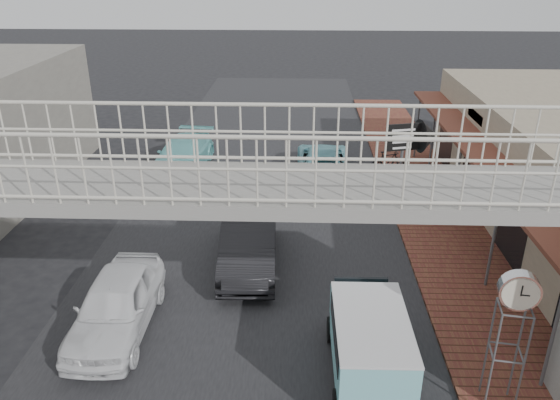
# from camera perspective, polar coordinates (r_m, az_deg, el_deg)

# --- Properties ---
(ground) EXTENTS (120.00, 120.00, 0.00)m
(ground) POSITION_cam_1_polar(r_m,az_deg,el_deg) (15.34, -3.91, -10.64)
(ground) COLOR black
(ground) RESTS_ON ground
(road_strip) EXTENTS (10.00, 60.00, 0.01)m
(road_strip) POSITION_cam_1_polar(r_m,az_deg,el_deg) (15.33, -3.92, -10.63)
(road_strip) COLOR black
(road_strip) RESTS_ON ground
(sidewalk) EXTENTS (3.00, 40.00, 0.10)m
(sidewalk) POSITION_cam_1_polar(r_m,az_deg,el_deg) (18.47, 17.67, -5.15)
(sidewalk) COLOR brown
(sidewalk) RESTS_ON ground
(footbridge) EXTENTS (16.40, 2.40, 6.34)m
(footbridge) POSITION_cam_1_polar(r_m,az_deg,el_deg) (10.28, -6.68, -8.81)
(footbridge) COLOR gray
(footbridge) RESTS_ON ground
(white_hatchback) EXTENTS (1.73, 4.30, 1.46)m
(white_hatchback) POSITION_cam_1_polar(r_m,az_deg,el_deg) (14.55, -16.74, -10.41)
(white_hatchback) COLOR white
(white_hatchback) RESTS_ON ground
(dark_sedan) EXTENTS (1.83, 4.74, 1.54)m
(dark_sedan) POSITION_cam_1_polar(r_m,az_deg,el_deg) (16.70, -3.27, -4.38)
(dark_sedan) COLOR black
(dark_sedan) RESTS_ON ground
(angkot_curb) EXTENTS (2.33, 4.89, 1.35)m
(angkot_curb) POSITION_cam_1_polar(r_m,az_deg,el_deg) (23.54, 4.49, 4.06)
(angkot_curb) COLOR #6EB4BE
(angkot_curb) RESTS_ON ground
(angkot_far) EXTENTS (2.48, 4.95, 1.38)m
(angkot_far) POSITION_cam_1_polar(r_m,az_deg,el_deg) (24.59, -10.15, 4.69)
(angkot_far) COLOR #73C7C8
(angkot_far) RESTS_ON ground
(angkot_van) EXTENTS (1.67, 3.57, 1.74)m
(angkot_van) POSITION_cam_1_polar(r_m,az_deg,el_deg) (12.44, 9.31, -14.07)
(angkot_van) COLOR black
(angkot_van) RESTS_ON ground
(motorcycle_near) EXTENTS (1.80, 0.70, 0.93)m
(motorcycle_near) POSITION_cam_1_polar(r_m,az_deg,el_deg) (22.41, 11.79, 2.25)
(motorcycle_near) COLOR black
(motorcycle_near) RESTS_ON sidewalk
(motorcycle_far) EXTENTS (1.74, 1.00, 1.01)m
(motorcycle_far) POSITION_cam_1_polar(r_m,az_deg,el_deg) (24.03, 11.17, 3.92)
(motorcycle_far) COLOR black
(motorcycle_far) RESTS_ON sidewalk
(street_clock) EXTENTS (0.81, 0.70, 3.21)m
(street_clock) POSITION_cam_1_polar(r_m,az_deg,el_deg) (11.56, 23.59, -9.29)
(street_clock) COLOR #59595B
(street_clock) RESTS_ON sidewalk
(arrow_sign) EXTENTS (2.01, 1.33, 3.34)m
(arrow_sign) POSITION_cam_1_polar(r_m,az_deg,el_deg) (20.37, 14.94, 6.40)
(arrow_sign) COLOR #59595B
(arrow_sign) RESTS_ON sidewalk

